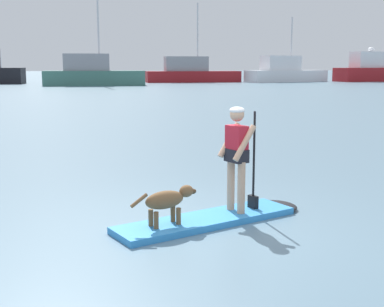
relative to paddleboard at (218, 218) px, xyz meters
The scene contains 8 objects.
ground_plane 0.23m from the paddleboard, 158.99° to the right, with size 400.00×400.00×0.00m, color slate.
paddleboard is the anchor object (origin of this frame).
person_paddler 1.05m from the paddleboard, 21.01° to the left, with size 0.68×0.59×1.63m.
dog 0.99m from the paddleboard, 158.99° to the right, with size 1.03×0.46×0.54m.
moored_boat_far_port 53.70m from the paddleboard, 90.31° to the left, with size 11.53×3.96×12.19m.
moored_boat_outer 64.03m from the paddleboard, 78.08° to the left, with size 12.93×3.35×10.57m.
moored_boat_far_starboard 66.38m from the paddleboard, 66.71° to the left, with size 12.38×6.11×8.83m.
moored_boat_center 72.79m from the paddleboard, 56.68° to the left, with size 12.69×5.09×4.85m.
Camera 1 is at (-1.82, -7.27, 2.36)m, focal length 48.39 mm.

